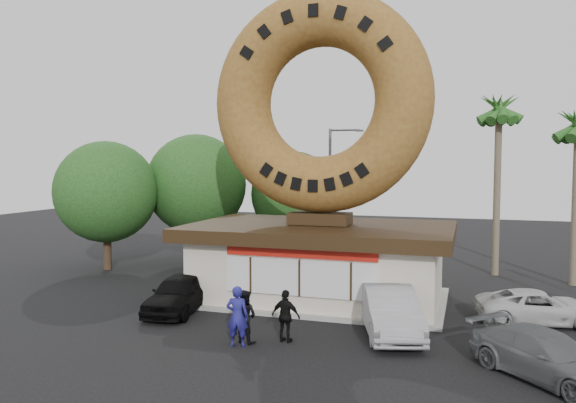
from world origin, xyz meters
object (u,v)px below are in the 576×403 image
(car_grey, at_px, (547,356))
(person_center, at_px, (245,316))
(giant_donut, at_px, (321,102))
(car_white, at_px, (539,307))
(person_right, at_px, (286,316))
(street_lamp, at_px, (332,187))
(donut_shop, at_px, (320,259))
(car_black, at_px, (179,293))
(person_left, at_px, (237,316))
(car_silver, at_px, (390,311))

(car_grey, bearing_deg, person_center, 132.43)
(giant_donut, relative_size, car_white, 2.14)
(person_right, xyz_separation_m, car_grey, (7.81, -0.87, -0.22))
(giant_donut, bearing_deg, street_lamp, 100.51)
(person_center, bearing_deg, car_grey, -169.30)
(person_right, relative_size, car_white, 0.40)
(donut_shop, distance_m, street_lamp, 10.54)
(person_right, distance_m, car_black, 5.74)
(street_lamp, xyz_separation_m, person_center, (0.97, -16.43, -3.60))
(person_right, relative_size, car_black, 0.40)
(street_lamp, height_order, person_right, street_lamp)
(person_center, distance_m, car_black, 4.81)
(donut_shop, height_order, car_black, donut_shop)
(donut_shop, relative_size, car_black, 2.57)
(giant_donut, height_order, person_left, giant_donut)
(donut_shop, height_order, street_lamp, street_lamp)
(giant_donut, distance_m, car_silver, 9.42)
(person_left, xyz_separation_m, car_black, (-3.89, 3.19, -0.25))
(donut_shop, bearing_deg, car_black, -142.75)
(person_right, bearing_deg, car_white, -140.53)
(donut_shop, relative_size, car_grey, 2.46)
(person_center, height_order, car_silver, person_center)
(car_grey, distance_m, car_white, 5.82)
(person_center, bearing_deg, donut_shop, -84.38)
(person_left, bearing_deg, car_silver, -157.94)
(giant_donut, height_order, car_silver, giant_donut)
(car_silver, relative_size, car_grey, 1.07)
(car_silver, xyz_separation_m, car_white, (5.07, 2.98, -0.19))
(giant_donut, height_order, car_grey, giant_donut)
(person_left, distance_m, car_white, 11.24)
(person_left, height_order, car_silver, person_left)
(street_lamp, xyz_separation_m, car_black, (-3.00, -13.70, -3.74))
(person_left, height_order, person_center, person_left)
(donut_shop, height_order, person_left, donut_shop)
(car_silver, distance_m, car_white, 5.88)
(car_black, bearing_deg, person_center, -41.78)
(car_white, bearing_deg, car_black, 89.78)
(car_grey, bearing_deg, car_silver, 103.83)
(car_black, bearing_deg, car_white, 3.76)
(street_lamp, bearing_deg, car_black, -102.33)
(street_lamp, bearing_deg, giant_donut, -79.49)
(person_center, xyz_separation_m, car_silver, (4.46, 2.39, -0.07))
(donut_shop, relative_size, person_left, 5.63)
(person_left, height_order, car_grey, person_left)
(car_white, bearing_deg, donut_shop, 71.80)
(person_center, xyz_separation_m, car_grey, (9.10, -0.44, -0.22))
(person_right, relative_size, car_grey, 0.39)
(street_lamp, xyz_separation_m, person_left, (0.90, -16.89, -3.49))
(person_center, relative_size, person_right, 1.00)
(person_left, bearing_deg, street_lamp, -97.12)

